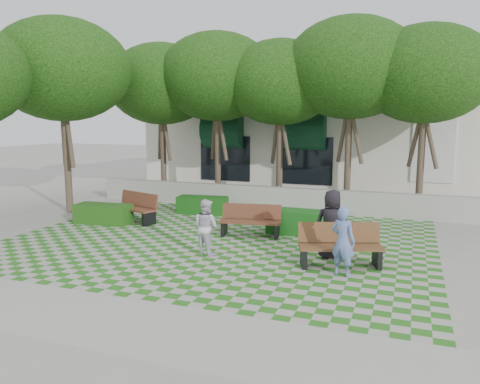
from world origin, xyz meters
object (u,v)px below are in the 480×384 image
at_px(hedge_midright, 302,222).
at_px(hedge_west, 103,214).
at_px(hedge_midleft, 202,205).
at_px(person_dark, 332,224).
at_px(person_white, 206,227).
at_px(bench_mid, 251,221).
at_px(person_blue, 343,241).
at_px(bench_west, 135,208).
at_px(bench_east, 340,246).

distance_m(hedge_midright, hedge_west, 6.74).
xyz_separation_m(hedge_midleft, person_dark, (5.51, -4.10, 0.56)).
distance_m(hedge_west, person_white, 5.26).
bearing_deg(hedge_midleft, bench_mid, -42.79).
distance_m(bench_mid, person_blue, 4.16).
bearing_deg(person_blue, person_dark, -49.71).
bearing_deg(hedge_midleft, hedge_west, -132.15).
bearing_deg(hedge_midleft, bench_west, -127.85).
bearing_deg(hedge_midright, bench_east, -60.90).
height_order(bench_east, hedge_midright, bench_east).
height_order(hedge_midleft, person_dark, person_dark).
relative_size(hedge_midleft, hedge_west, 0.98).
relative_size(bench_west, person_blue, 1.27).
bearing_deg(hedge_midleft, person_blue, -41.83).
xyz_separation_m(person_blue, person_white, (-3.61, 0.50, -0.07)).
relative_size(hedge_midright, hedge_midleft, 1.14).
xyz_separation_m(bench_east, hedge_midright, (-1.56, 2.81, -0.13)).
bearing_deg(hedge_midright, person_dark, -60.48).
bearing_deg(person_blue, bench_west, -2.93).
height_order(bench_mid, hedge_west, bench_mid).
xyz_separation_m(bench_mid, bench_west, (-4.43, 0.54, 0.02)).
relative_size(hedge_midleft, person_blue, 1.16).
bearing_deg(bench_west, hedge_west, -122.86).
relative_size(bench_mid, bench_west, 0.94).
xyz_separation_m(bench_mid, hedge_midleft, (-2.82, 2.61, -0.14)).
bearing_deg(bench_west, person_blue, -3.29).
bearing_deg(bench_mid, bench_east, -43.22).
bearing_deg(person_blue, person_white, 12.49).
bearing_deg(bench_west, bench_mid, 13.08).
height_order(bench_mid, person_dark, person_dark).
bearing_deg(person_dark, bench_east, 108.63).
height_order(bench_east, hedge_west, bench_east).
bearing_deg(bench_west, bench_east, 0.77).
bearing_deg(hedge_west, person_dark, -9.87).
distance_m(bench_east, hedge_midright, 3.22).
xyz_separation_m(bench_east, person_white, (-3.45, -0.17, 0.23)).
bearing_deg(bench_east, hedge_west, 147.30).
relative_size(bench_east, hedge_midleft, 1.13).
bearing_deg(person_white, hedge_midright, -103.50).
relative_size(bench_east, bench_mid, 1.10).
height_order(hedge_midleft, person_white, person_white).
bearing_deg(person_white, hedge_west, -4.99).
distance_m(bench_west, hedge_midright, 5.85).
bearing_deg(person_white, bench_east, -158.29).
distance_m(bench_east, bench_mid, 3.62).
relative_size(person_blue, person_dark, 0.90).
bearing_deg(bench_mid, person_dark, -37.65).
bearing_deg(hedge_west, bench_east, -13.28).
bearing_deg(person_dark, person_blue, 101.12).
bearing_deg(bench_west, person_dark, 4.14).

